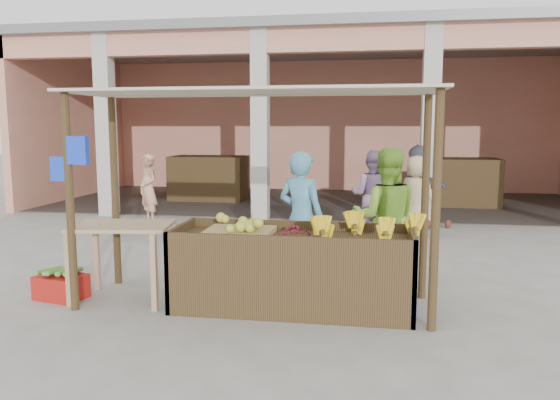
% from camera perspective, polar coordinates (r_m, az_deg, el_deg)
% --- Properties ---
extents(ground, '(60.00, 60.00, 0.00)m').
position_cam_1_polar(ground, '(6.26, -3.31, -10.92)').
color(ground, gray).
rests_on(ground, ground).
extents(market_building, '(14.40, 6.40, 4.20)m').
position_cam_1_polar(market_building, '(14.79, 4.55, 10.40)').
color(market_building, tan).
rests_on(market_building, ground).
extents(fruit_stall, '(2.60, 0.95, 0.80)m').
position_cam_1_polar(fruit_stall, '(6.06, 1.31, -7.60)').
color(fruit_stall, '#4C381E').
rests_on(fruit_stall, ground).
extents(stall_awning, '(4.09, 1.35, 2.39)m').
position_cam_1_polar(stall_awning, '(6.00, -3.47, 7.48)').
color(stall_awning, '#4C381E').
rests_on(stall_awning, ground).
extents(banana_heap, '(1.11, 0.61, 0.20)m').
position_cam_1_polar(banana_heap, '(5.92, 9.06, -3.09)').
color(banana_heap, yellow).
rests_on(banana_heap, fruit_stall).
extents(melon_tray, '(0.74, 0.64, 0.20)m').
position_cam_1_polar(melon_tray, '(6.09, -4.28, -2.79)').
color(melon_tray, tan).
rests_on(melon_tray, fruit_stall).
extents(berry_heap, '(0.41, 0.33, 0.13)m').
position_cam_1_polar(berry_heap, '(5.96, 1.45, -3.26)').
color(berry_heap, maroon).
rests_on(berry_heap, fruit_stall).
extents(side_table, '(1.20, 0.89, 0.89)m').
position_cam_1_polar(side_table, '(6.52, -16.13, -3.66)').
color(side_table, tan).
rests_on(side_table, ground).
extents(papaya_pile, '(0.62, 0.35, 0.18)m').
position_cam_1_polar(papaya_pile, '(6.48, -16.21, -1.66)').
color(papaya_pile, '#418B2D').
rests_on(papaya_pile, side_table).
extents(red_crate, '(0.61, 0.49, 0.28)m').
position_cam_1_polar(red_crate, '(6.93, -21.89, -8.42)').
color(red_crate, '#B11912').
rests_on(red_crate, ground).
extents(plantain_bundle, '(0.44, 0.31, 0.09)m').
position_cam_1_polar(plantain_bundle, '(6.89, -21.97, -6.96)').
color(plantain_bundle, '#549536').
rests_on(plantain_bundle, red_crate).
extents(produce_sacks, '(0.87, 0.81, 0.66)m').
position_cam_1_polar(produce_sacks, '(11.28, 16.19, -1.12)').
color(produce_sacks, maroon).
rests_on(produce_sacks, ground).
extents(vendor_blue, '(0.82, 0.72, 1.81)m').
position_cam_1_polar(vendor_blue, '(6.86, 2.23, -1.46)').
color(vendor_blue, '#55A0C6').
rests_on(vendor_blue, ground).
extents(vendor_green, '(0.89, 0.53, 1.83)m').
position_cam_1_polar(vendor_green, '(6.91, 10.99, -1.47)').
color(vendor_green, '#8BC83A').
rests_on(vendor_green, ground).
extents(motorcycle, '(0.92, 1.76, 0.87)m').
position_cam_1_polar(motorcycle, '(7.96, 7.42, -3.67)').
color(motorcycle, '#9F0812').
rests_on(motorcycle, ground).
extents(shopper_c, '(0.95, 0.88, 1.65)m').
position_cam_1_polar(shopper_c, '(10.12, 14.06, 0.80)').
color(shopper_c, tan).
rests_on(shopper_c, ground).
extents(shopper_d, '(1.17, 1.73, 1.74)m').
position_cam_1_polar(shopper_d, '(11.17, 14.33, 1.65)').
color(shopper_d, '#52505F').
rests_on(shopper_d, ground).
extents(shopper_e, '(0.70, 0.68, 1.50)m').
position_cam_1_polar(shopper_e, '(11.54, -13.58, 1.26)').
color(shopper_e, '#E1A280').
rests_on(shopper_e, ground).
extents(shopper_f, '(0.93, 0.67, 1.73)m').
position_cam_1_polar(shopper_f, '(9.79, 9.60, 0.95)').
color(shopper_f, slate).
rests_on(shopper_f, ground).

